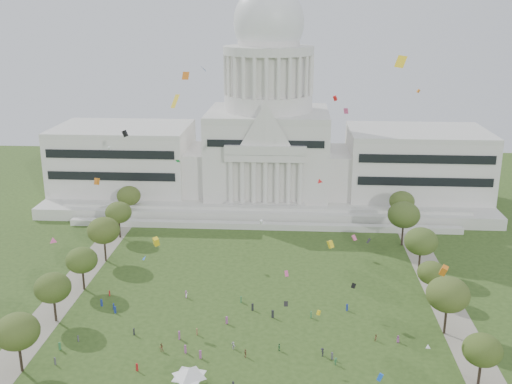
{
  "coord_description": "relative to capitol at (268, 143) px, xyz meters",
  "views": [
    {
      "loc": [
        9.72,
        -104.33,
        69.62
      ],
      "look_at": [
        0.0,
        45.0,
        24.0
      ],
      "focal_mm": 42.0,
      "sensor_mm": 36.0,
      "label": 1
    }
  ],
  "objects": [
    {
      "name": "person_5",
      "position": [
        -2.47,
        -105.56,
        -21.43
      ],
      "size": [
        1.42,
        1.67,
        1.72
      ],
      "primitive_type": "imported",
      "rotation": [
        0.0,
        0.0,
        2.17
      ],
      "color": "silver",
      "rests_on": "ground"
    },
    {
      "name": "row_tree_l_4",
      "position": [
        -44.08,
        -61.17,
        -12.9
      ],
      "size": [
        9.29,
        9.29,
        13.21
      ],
      "color": "black",
      "rests_on": "ground"
    },
    {
      "name": "row_tree_l_3",
      "position": [
        -44.09,
        -79.67,
        -14.09
      ],
      "size": [
        8.12,
        8.12,
        11.55
      ],
      "color": "black",
      "rests_on": "ground"
    },
    {
      "name": "row_tree_l_2",
      "position": [
        -45.04,
        -96.29,
        -13.79
      ],
      "size": [
        8.42,
        8.42,
        11.97
      ],
      "color": "black",
      "rests_on": "ground"
    },
    {
      "name": "row_tree_l_6",
      "position": [
        -46.87,
        -24.45,
        -14.02
      ],
      "size": [
        8.19,
        8.19,
        11.64
      ],
      "color": "black",
      "rests_on": "ground"
    },
    {
      "name": "person_3",
      "position": [
        16.45,
        -107.21,
        -21.34
      ],
      "size": [
        1.0,
        1.38,
        1.91
      ],
      "primitive_type": "imported",
      "rotation": [
        0.0,
        0.0,
        5.04
      ],
      "color": "#26262B",
      "rests_on": "ground"
    },
    {
      "name": "row_tree_r_6",
      "position": [
        45.96,
        -25.46,
        -13.79
      ],
      "size": [
        8.42,
        8.42,
        11.97
      ],
      "color": "black",
      "rests_on": "ground"
    },
    {
      "name": "path_left",
      "position": [
        -48.0,
        -83.59,
        -22.28
      ],
      "size": [
        8.0,
        160.0,
        0.04
      ],
      "primitive_type": "cube",
      "color": "gray",
      "rests_on": "ground"
    },
    {
      "name": "person_8",
      "position": [
        -17.66,
        -107.53,
        -21.36
      ],
      "size": [
        0.99,
        0.71,
        1.88
      ],
      "primitive_type": "imported",
      "rotation": [
        0.0,
        0.0,
        3.31
      ],
      "color": "olive",
      "rests_on": "ground"
    },
    {
      "name": "row_tree_r_2",
      "position": [
        44.17,
        -96.15,
        -12.64
      ],
      "size": [
        9.55,
        9.55,
        13.58
      ],
      "color": "black",
      "rests_on": "ground"
    },
    {
      "name": "row_tree_r_4",
      "position": [
        44.76,
        -63.55,
        -13.01
      ],
      "size": [
        9.19,
        9.19,
        13.06
      ],
      "color": "black",
      "rests_on": "ground"
    },
    {
      "name": "row_tree_r_5",
      "position": [
        43.49,
        -43.4,
        -12.37
      ],
      "size": [
        9.82,
        9.82,
        13.96
      ],
      "color": "black",
      "rests_on": "ground"
    },
    {
      "name": "capitol",
      "position": [
        0.0,
        0.0,
        0.0
      ],
      "size": [
        160.0,
        64.5,
        91.3
      ],
      "color": "silver",
      "rests_on": "ground"
    },
    {
      "name": "path_right",
      "position": [
        48.0,
        -83.59,
        -22.28
      ],
      "size": [
        8.0,
        160.0,
        0.04
      ],
      "primitive_type": "cube",
      "color": "gray",
      "rests_on": "ground"
    },
    {
      "name": "row_tree_r_1",
      "position": [
        46.22,
        -115.34,
        -14.64
      ],
      "size": [
        7.58,
        7.58,
        10.78
      ],
      "color": "black",
      "rests_on": "ground"
    },
    {
      "name": "person_2",
      "position": [
        28.5,
        -100.34,
        -21.49
      ],
      "size": [
        0.88,
        0.9,
        1.61
      ],
      "primitive_type": "imported",
      "rotation": [
        0.0,
        0.0,
        0.84
      ],
      "color": "olive",
      "rests_on": "ground"
    },
    {
      "name": "distant_crowd",
      "position": [
        -13.23,
        -97.91,
        -21.42
      ],
      "size": [
        63.18,
        37.55,
        1.95
      ],
      "color": "#33723F",
      "rests_on": "ground"
    },
    {
      "name": "kite_swarm",
      "position": [
        3.14,
        -102.78,
        5.39
      ],
      "size": [
        77.84,
        102.46,
        56.97
      ],
      "color": "orange",
      "rests_on": "ground"
    },
    {
      "name": "person_0",
      "position": [
        33.18,
        -100.65,
        -21.46
      ],
      "size": [
        0.97,
        0.91,
        1.67
      ],
      "primitive_type": "imported",
      "rotation": [
        0.0,
        0.0,
        5.65
      ],
      "color": "#994C8C",
      "rests_on": "ground"
    },
    {
      "name": "person_10",
      "position": [
        7.37,
        -105.7,
        -21.43
      ],
      "size": [
        0.74,
        1.1,
        1.72
      ],
      "primitive_type": "imported",
      "rotation": [
        0.0,
        0.0,
        1.77
      ],
      "color": "#33723F",
      "rests_on": "ground"
    },
    {
      "name": "row_tree_l_1",
      "position": [
        -44.07,
        -116.55,
        -13.34
      ],
      "size": [
        8.86,
        8.86,
        12.59
      ],
      "color": "black",
      "rests_on": "ground"
    },
    {
      "name": "row_tree_l_5",
      "position": [
        -45.22,
        -42.58,
        -13.88
      ],
      "size": [
        8.33,
        8.33,
        11.85
      ],
      "color": "black",
      "rests_on": "ground"
    },
    {
      "name": "person_9",
      "position": [
        19.07,
        -110.28,
        -21.45
      ],
      "size": [
        1.21,
        1.11,
        1.69
      ],
      "primitive_type": "imported",
      "rotation": [
        0.0,
        0.0,
        0.66
      ],
      "color": "#33723F",
      "rests_on": "ground"
    },
    {
      "name": "event_tent",
      "position": [
        -9.57,
        -119.41,
        -19.15
      ],
      "size": [
        8.62,
        8.62,
        4.05
      ],
      "color": "#4C4C4C",
      "rests_on": "ground"
    },
    {
      "name": "ground",
      "position": [
        0.0,
        -113.59,
        -22.3
      ],
      "size": [
        400.0,
        400.0,
        0.0
      ],
      "primitive_type": "plane",
      "color": "#2F471A",
      "rests_on": "ground"
    },
    {
      "name": "person_4",
      "position": [
        0.36,
        -108.58,
        -21.37
      ],
      "size": [
        0.97,
        1.23,
        1.85
      ],
      "primitive_type": "imported",
      "rotation": [
        0.0,
        0.0,
        5.11
      ],
      "color": "olive",
      "rests_on": "ground"
    },
    {
      "name": "row_tree_r_3",
      "position": [
        44.4,
        -79.1,
        -15.21
      ],
      "size": [
        7.01,
        7.01,
        9.98
      ],
      "color": "black",
      "rests_on": "ground"
    }
  ]
}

